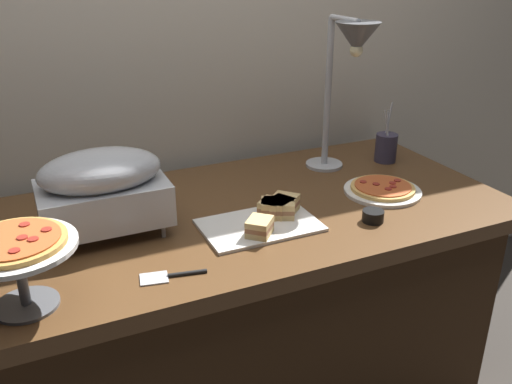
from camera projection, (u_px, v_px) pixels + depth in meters
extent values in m
cube|color=beige|center=(164.00, 48.00, 1.98)|extent=(4.40, 0.04, 2.40)
cube|color=brown|center=(218.00, 221.00, 1.75)|extent=(1.90, 0.84, 0.05)
cube|color=#3C2715|center=(221.00, 319.00, 1.90)|extent=(1.75, 0.74, 0.71)
cylinder|color=#B7BABF|center=(59.00, 251.00, 1.48)|extent=(0.01, 0.01, 0.04)
cylinder|color=#B7BABF|center=(163.00, 231.00, 1.59)|extent=(0.01, 0.01, 0.04)
cylinder|color=#B7BABF|center=(52.00, 223.00, 1.63)|extent=(0.01, 0.01, 0.04)
cylinder|color=#B7BABF|center=(148.00, 206.00, 1.74)|extent=(0.01, 0.01, 0.04)
cube|color=#B7BABF|center=(104.00, 202.00, 1.58)|extent=(0.36, 0.23, 0.12)
ellipsoid|color=#B7BABF|center=(100.00, 171.00, 1.54)|extent=(0.34, 0.22, 0.12)
cylinder|color=#B7BABF|center=(324.00, 164.00, 2.12)|extent=(0.14, 0.14, 0.01)
cylinder|color=#B7BABF|center=(328.00, 94.00, 2.01)|extent=(0.02, 0.02, 0.54)
cylinder|color=#B7BABF|center=(345.00, 19.00, 1.84)|extent=(0.02, 0.16, 0.02)
cone|color=#595B60|center=(357.00, 38.00, 1.79)|extent=(0.15, 0.15, 0.10)
sphere|color=#F9EAB2|center=(356.00, 50.00, 1.81)|extent=(0.04, 0.04, 0.04)
cylinder|color=white|center=(382.00, 191.00, 1.89)|extent=(0.26, 0.26, 0.01)
cylinder|color=#DBA856|center=(383.00, 188.00, 1.88)|extent=(0.22, 0.22, 0.01)
cylinder|color=#C65628|center=(383.00, 186.00, 1.88)|extent=(0.19, 0.19, 0.00)
cylinder|color=maroon|center=(397.00, 181.00, 1.91)|extent=(0.02, 0.02, 0.00)
cylinder|color=maroon|center=(388.00, 189.00, 1.85)|extent=(0.02, 0.02, 0.00)
cylinder|color=maroon|center=(376.00, 184.00, 1.88)|extent=(0.02, 0.02, 0.00)
cylinder|color=maroon|center=(393.00, 187.00, 1.86)|extent=(0.02, 0.02, 0.00)
cylinder|color=maroon|center=(363.00, 182.00, 1.90)|extent=(0.02, 0.02, 0.00)
cylinder|color=maroon|center=(392.00, 183.00, 1.89)|extent=(0.02, 0.02, 0.00)
cylinder|color=#595B60|center=(21.00, 278.00, 1.26)|extent=(0.02, 0.02, 0.15)
cylinder|color=#595B60|center=(27.00, 305.00, 1.28)|extent=(0.15, 0.15, 0.01)
cylinder|color=white|center=(15.00, 247.00, 1.22)|extent=(0.27, 0.27, 0.01)
cylinder|color=#C68E42|center=(14.00, 242.00, 1.22)|extent=(0.23, 0.23, 0.01)
cylinder|color=#C65628|center=(14.00, 239.00, 1.21)|extent=(0.20, 0.20, 0.00)
cylinder|color=maroon|center=(47.00, 230.00, 1.25)|extent=(0.02, 0.02, 0.00)
cylinder|color=maroon|center=(33.00, 239.00, 1.21)|extent=(0.02, 0.02, 0.00)
cylinder|color=maroon|center=(14.00, 251.00, 1.16)|extent=(0.02, 0.02, 0.00)
cylinder|color=maroon|center=(22.00, 238.00, 1.21)|extent=(0.02, 0.02, 0.00)
cylinder|color=maroon|center=(25.00, 225.00, 1.27)|extent=(0.02, 0.02, 0.00)
cube|color=white|center=(260.00, 225.00, 1.65)|extent=(0.35, 0.22, 0.01)
cube|color=tan|center=(280.00, 212.00, 1.71)|extent=(0.10, 0.10, 0.02)
cube|color=#9E6642|center=(280.00, 207.00, 1.70)|extent=(0.10, 0.10, 0.01)
cube|color=tan|center=(280.00, 202.00, 1.70)|extent=(0.10, 0.10, 0.02)
cube|color=tan|center=(259.00, 232.00, 1.59)|extent=(0.10, 0.10, 0.02)
cube|color=#9E6642|center=(260.00, 227.00, 1.58)|extent=(0.10, 0.10, 0.01)
cube|color=tan|center=(260.00, 222.00, 1.57)|extent=(0.10, 0.10, 0.02)
cube|color=tan|center=(282.00, 214.00, 1.69)|extent=(0.10, 0.09, 0.02)
cube|color=#9E6642|center=(282.00, 209.00, 1.69)|extent=(0.10, 0.09, 0.01)
cube|color=tan|center=(282.00, 205.00, 1.68)|extent=(0.10, 0.09, 0.02)
cube|color=tan|center=(285.00, 207.00, 1.74)|extent=(0.10, 0.10, 0.02)
cube|color=#9E6642|center=(285.00, 203.00, 1.73)|extent=(0.10, 0.10, 0.01)
cube|color=tan|center=(285.00, 198.00, 1.72)|extent=(0.10, 0.10, 0.02)
cube|color=tan|center=(271.00, 212.00, 1.70)|extent=(0.09, 0.09, 0.02)
cube|color=#9E6642|center=(271.00, 208.00, 1.70)|extent=(0.09, 0.09, 0.01)
cube|color=tan|center=(271.00, 203.00, 1.69)|extent=(0.09, 0.09, 0.02)
cube|color=tan|center=(271.00, 212.00, 1.70)|extent=(0.10, 0.10, 0.02)
cube|color=#9E6642|center=(271.00, 208.00, 1.70)|extent=(0.10, 0.10, 0.01)
cube|color=tan|center=(271.00, 203.00, 1.69)|extent=(0.10, 0.10, 0.02)
cylinder|color=black|center=(373.00, 216.00, 1.68)|extent=(0.07, 0.07, 0.04)
cylinder|color=maroon|center=(373.00, 212.00, 1.68)|extent=(0.05, 0.05, 0.01)
cylinder|color=#383347|center=(386.00, 148.00, 2.15)|extent=(0.08, 0.08, 0.11)
cylinder|color=#B7BABF|center=(387.00, 133.00, 2.11)|extent=(0.04, 0.02, 0.18)
cylinder|color=#B7BABF|center=(387.00, 131.00, 2.15)|extent=(0.01, 0.02, 0.17)
cylinder|color=#B7BABF|center=(387.00, 127.00, 2.14)|extent=(0.03, 0.01, 0.20)
cube|color=#B7BABF|center=(154.00, 278.00, 1.39)|extent=(0.08, 0.07, 0.00)
cylinder|color=black|center=(188.00, 273.00, 1.41)|extent=(0.10, 0.03, 0.01)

